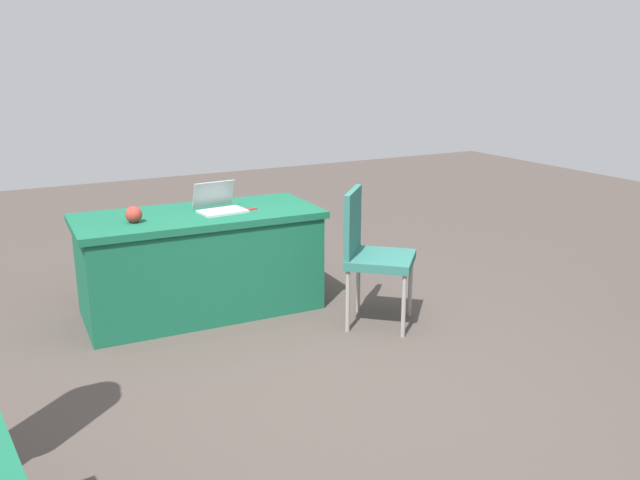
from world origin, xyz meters
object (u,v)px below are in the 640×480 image
(chair_near_front, at_px, (371,249))
(scissors_red, at_px, (246,210))
(laptop_silver, at_px, (220,206))
(yarn_ball, at_px, (134,215))
(table_foreground, at_px, (200,262))

(chair_near_front, relative_size, scissors_red, 5.28)
(laptop_silver, relative_size, yarn_ball, 3.04)
(chair_near_front, bearing_deg, table_foreground, -87.00)
(table_foreground, relative_size, laptop_silver, 5.14)
(table_foreground, xyz_separation_m, yarn_ball, (0.47, 0.08, 0.43))
(table_foreground, height_order, scissors_red, scissors_red)
(laptop_silver, bearing_deg, scissors_red, 153.04)
(yarn_ball, bearing_deg, chair_near_front, 153.40)
(laptop_silver, bearing_deg, chair_near_front, 131.42)
(scissors_red, bearing_deg, chair_near_front, 121.25)
(yarn_ball, distance_m, scissors_red, 0.80)
(scissors_red, bearing_deg, yarn_ball, -12.66)
(laptop_silver, relative_size, scissors_red, 1.90)
(table_foreground, relative_size, yarn_ball, 15.62)
(table_foreground, height_order, chair_near_front, chair_near_front)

